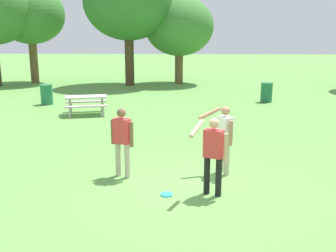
{
  "coord_description": "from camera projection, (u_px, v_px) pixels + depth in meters",
  "views": [
    {
      "loc": [
        -0.17,
        -8.09,
        3.27
      ],
      "look_at": [
        -0.6,
        1.57,
        1.0
      ],
      "focal_mm": 41.78,
      "sensor_mm": 36.0,
      "label": 1
    }
  ],
  "objects": [
    {
      "name": "person_bystander",
      "position": [
        224.0,
        135.0,
        9.21
      ],
      "size": [
        0.82,
        0.57,
        1.64
      ],
      "color": "#B7AD93",
      "rests_on": "ground"
    },
    {
      "name": "frisbee",
      "position": [
        167.0,
        194.0,
        8.15
      ],
      "size": [
        0.26,
        0.26,
        0.03
      ],
      "primitive_type": "cylinder",
      "color": "#2D9EDB",
      "rests_on": "ground"
    },
    {
      "name": "tree_far_right",
      "position": [
        128.0,
        2.0,
        24.67
      ],
      "size": [
        5.68,
        5.68,
        7.7
      ],
      "color": "#4C3823",
      "rests_on": "ground"
    },
    {
      "name": "trash_can_beside_table",
      "position": [
        47.0,
        94.0,
        18.63
      ],
      "size": [
        0.59,
        0.59,
        0.96
      ],
      "color": "#237047",
      "rests_on": "ground"
    },
    {
      "name": "tree_broad_center",
      "position": [
        30.0,
        15.0,
        26.01
      ],
      "size": [
        4.54,
        4.54,
        6.49
      ],
      "color": "brown",
      "rests_on": "ground"
    },
    {
      "name": "person_thrower",
      "position": [
        213.0,
        151.0,
        7.95
      ],
      "size": [
        0.8,
        0.59,
        1.64
      ],
      "color": "black",
      "rests_on": "ground"
    },
    {
      "name": "ground_plane",
      "position": [
        192.0,
        187.0,
        8.61
      ],
      "size": [
        120.0,
        120.0,
        0.0
      ],
      "primitive_type": "plane",
      "color": "#609947"
    },
    {
      "name": "picnic_table_near",
      "position": [
        86.0,
        101.0,
        16.3
      ],
      "size": [
        2.0,
        1.79,
        0.77
      ],
      "color": "beige",
      "rests_on": "ground"
    },
    {
      "name": "trash_can_further_along",
      "position": [
        266.0,
        92.0,
        19.31
      ],
      "size": [
        0.59,
        0.59,
        0.96
      ],
      "color": "#1E663D",
      "rests_on": "ground"
    },
    {
      "name": "tree_slender_mid",
      "position": [
        179.0,
        27.0,
        25.81
      ],
      "size": [
        4.56,
        4.56,
        5.74
      ],
      "color": "brown",
      "rests_on": "ground"
    },
    {
      "name": "person_catcher",
      "position": [
        122.0,
        138.0,
        9.0
      ],
      "size": [
        0.56,
        0.36,
        1.64
      ],
      "color": "#B7AD93",
      "rests_on": "ground"
    }
  ]
}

